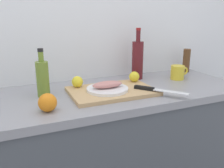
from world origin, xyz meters
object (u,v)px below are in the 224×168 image
(olive_oil_bottle, at_px, (43,78))
(chef_knife, at_px, (154,89))
(wine_bottle, at_px, (138,59))
(lemon_0, at_px, (77,82))
(pepper_mill, at_px, (186,61))
(white_plate, at_px, (107,89))
(coffee_mug_0, at_px, (178,72))
(fish_fillet, at_px, (107,84))
(cutting_board, at_px, (112,91))

(olive_oil_bottle, bearing_deg, chef_knife, -20.61)
(wine_bottle, bearing_deg, lemon_0, -166.62)
(wine_bottle, height_order, pepper_mill, wine_bottle)
(white_plate, height_order, wine_bottle, wine_bottle)
(lemon_0, xyz_separation_m, olive_oil_bottle, (-0.19, -0.02, 0.05))
(white_plate, relative_size, olive_oil_bottle, 0.90)
(chef_knife, height_order, coffee_mug_0, coffee_mug_0)
(fish_fillet, xyz_separation_m, chef_knife, (0.22, -0.11, -0.02))
(white_plate, bearing_deg, pepper_mill, 19.29)
(lemon_0, bearing_deg, wine_bottle, 13.38)
(cutting_board, height_order, wine_bottle, wine_bottle)
(lemon_0, height_order, olive_oil_bottle, olive_oil_bottle)
(cutting_board, bearing_deg, lemon_0, 144.73)
(chef_knife, bearing_deg, white_plate, -154.48)
(white_plate, height_order, fish_fillet, fish_fillet)
(coffee_mug_0, bearing_deg, lemon_0, 178.75)
(olive_oil_bottle, bearing_deg, white_plate, -17.11)
(cutting_board, bearing_deg, chef_knife, -30.70)
(pepper_mill, bearing_deg, fish_fillet, -160.71)
(cutting_board, distance_m, wine_bottle, 0.37)
(chef_knife, bearing_deg, lemon_0, -161.97)
(fish_fillet, height_order, coffee_mug_0, coffee_mug_0)
(olive_oil_bottle, xyz_separation_m, coffee_mug_0, (0.86, 0.01, -0.05))
(pepper_mill, bearing_deg, coffee_mug_0, -142.10)
(white_plate, relative_size, pepper_mill, 1.29)
(wine_bottle, height_order, coffee_mug_0, wine_bottle)
(olive_oil_bottle, relative_size, wine_bottle, 0.75)
(cutting_board, height_order, pepper_mill, pepper_mill)
(coffee_mug_0, bearing_deg, pepper_mill, 37.90)
(chef_knife, xyz_separation_m, lemon_0, (-0.35, 0.23, 0.02))
(olive_oil_bottle, relative_size, coffee_mug_0, 1.93)
(chef_knife, bearing_deg, olive_oil_bottle, -149.73)
(wine_bottle, distance_m, pepper_mill, 0.44)
(lemon_0, xyz_separation_m, pepper_mill, (0.87, 0.14, 0.03))
(chef_knife, bearing_deg, coffee_mug_0, 84.22)
(white_plate, xyz_separation_m, chef_knife, (0.22, -0.11, 0.00))
(fish_fillet, bearing_deg, coffee_mug_0, 11.18)
(chef_knife, relative_size, lemon_0, 3.88)
(cutting_board, xyz_separation_m, wine_bottle, (0.28, 0.22, 0.12))
(olive_oil_bottle, bearing_deg, fish_fillet, -17.11)
(white_plate, distance_m, pepper_mill, 0.79)
(cutting_board, distance_m, olive_oil_bottle, 0.37)
(fish_fillet, bearing_deg, pepper_mill, 19.29)
(chef_knife, distance_m, coffee_mug_0, 0.39)
(olive_oil_bottle, distance_m, pepper_mill, 1.07)
(pepper_mill, bearing_deg, chef_knife, -144.89)
(chef_knife, xyz_separation_m, olive_oil_bottle, (-0.54, 0.20, 0.07))
(white_plate, xyz_separation_m, coffee_mug_0, (0.55, 0.11, 0.02))
(lemon_0, height_order, wine_bottle, wine_bottle)
(cutting_board, distance_m, pepper_mill, 0.76)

